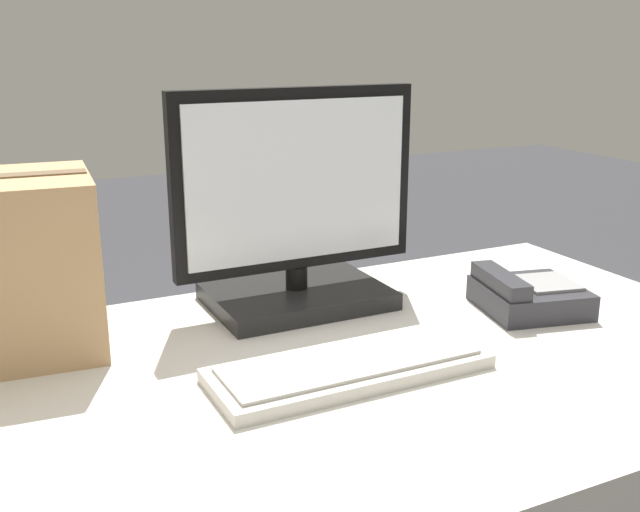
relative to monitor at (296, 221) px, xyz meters
The scene contains 3 objects.
monitor is the anchor object (origin of this frame).
keyboard 0.38m from the monitor, 100.20° to the right, with size 0.45×0.17×0.03m.
desk_phone 0.48m from the monitor, 30.51° to the right, with size 0.22×0.22×0.08m.
Camera 1 is at (-0.42, -1.01, 1.28)m, focal length 42.00 mm.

